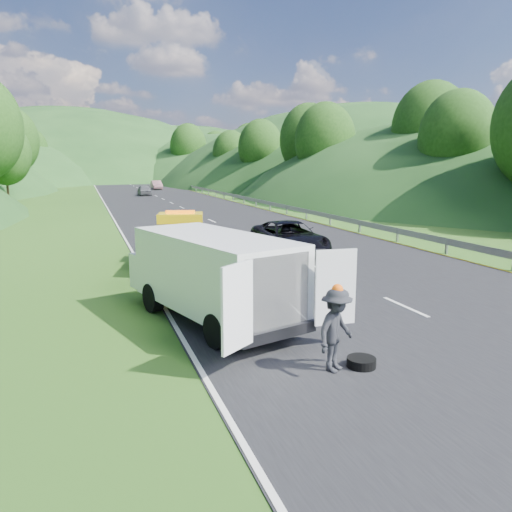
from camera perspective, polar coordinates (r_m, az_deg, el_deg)
name	(u,v)px	position (r m, az deg, el deg)	size (l,w,h in m)	color
ground	(288,299)	(16.07, 3.69, -4.96)	(320.00, 320.00, 0.00)	#38661E
road_surface	(171,203)	(55.18, -9.64, 6.00)	(14.00, 200.00, 0.02)	black
guardrail	(209,195)	(68.86, -5.34, 6.98)	(0.06, 140.00, 1.52)	gray
tree_line_right	(276,190)	(79.85, 2.31, 7.51)	(14.00, 140.00, 14.00)	#2B5719
hills_backdrop	(128,178)	(149.55, -14.40, 8.64)	(201.00, 288.60, 44.00)	#2D5B23
tow_truck	(179,240)	(21.33, -8.75, 1.84)	(3.16, 5.54, 2.25)	black
white_van	(211,272)	(13.64, -5.15, -1.88)	(4.74, 7.34, 2.42)	black
woman	(175,297)	(16.46, -9.19, -4.70)	(0.62, 0.45, 1.69)	white
child	(247,304)	(15.52, -0.98, -5.50)	(0.52, 0.40, 1.07)	#CCD571
worker	(335,371)	(10.87, 9.01, -12.87)	(1.14, 0.66, 1.77)	black
suitcase	(157,300)	(15.23, -11.19, -4.91)	(0.35, 0.20, 0.57)	brown
spare_tire	(361,368)	(11.15, 11.93, -12.36)	(0.62, 0.62, 0.20)	black
passing_suv	(289,254)	(23.89, 3.80, 0.20)	(2.56, 5.55, 1.54)	black
dist_car_a	(145,196)	(68.37, -12.60, 6.75)	(1.63, 4.06, 1.38)	#4F5054
dist_car_b	(157,190)	(83.65, -11.29, 7.46)	(1.50, 4.31, 1.42)	#734D52
dist_car_c	(126,183)	(112.12, -14.64, 8.07)	(1.87, 4.59, 1.33)	#A35151
dist_car_d	(133,182)	(118.49, -13.88, 8.23)	(1.63, 4.06, 1.38)	#3B475A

